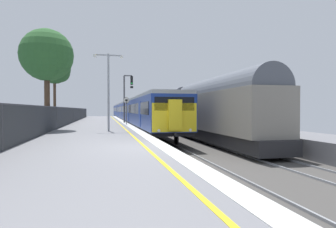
# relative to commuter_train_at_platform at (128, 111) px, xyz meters

# --- Properties ---
(ground) EXTENTS (17.40, 110.00, 1.21)m
(ground) POSITION_rel_commuter_train_at_platform_xyz_m (0.54, -36.53, -1.88)
(ground) COLOR slate
(commuter_train_at_platform) EXTENTS (2.83, 63.79, 3.81)m
(commuter_train_at_platform) POSITION_rel_commuter_train_at_platform_xyz_m (0.00, 0.00, 0.00)
(commuter_train_at_platform) COLOR navy
(commuter_train_at_platform) RESTS_ON ground
(freight_train_adjacent_track) EXTENTS (2.60, 61.63, 4.76)m
(freight_train_adjacent_track) POSITION_rel_commuter_train_at_platform_xyz_m (4.00, -5.19, 0.34)
(freight_train_adjacent_track) COLOR #232326
(freight_train_adjacent_track) RESTS_ON ground
(signal_gantry) EXTENTS (1.10, 0.24, 5.44)m
(signal_gantry) POSITION_rel_commuter_train_at_platform_xyz_m (-1.49, -15.14, 2.11)
(signal_gantry) COLOR #47474C
(signal_gantry) RESTS_ON ground
(speed_limit_sign) EXTENTS (0.59, 0.08, 2.71)m
(speed_limit_sign) POSITION_rel_commuter_train_at_platform_xyz_m (-1.85, -19.45, 0.46)
(speed_limit_sign) COLOR #59595B
(speed_limit_sign) RESTS_ON ground
(platform_lamp_mid) EXTENTS (2.00, 0.20, 5.31)m
(platform_lamp_mid) POSITION_rel_commuter_train_at_platform_xyz_m (-3.71, -27.78, 1.89)
(platform_lamp_mid) COLOR #93999E
(platform_lamp_mid) RESTS_ON ground
(platform_back_fence) EXTENTS (0.07, 99.00, 1.71)m
(platform_back_fence) POSITION_rel_commuter_train_at_platform_xyz_m (-7.55, -36.53, -0.37)
(platform_back_fence) COLOR #282B2D
(platform_back_fence) RESTS_ON ground
(background_tree_left) EXTENTS (3.63, 3.63, 8.11)m
(background_tree_left) POSITION_rel_commuter_train_at_platform_xyz_m (-9.45, -12.88, 4.91)
(background_tree_left) COLOR #473323
(background_tree_left) RESTS_ON ground
(background_tree_centre) EXTENTS (3.77, 3.77, 7.34)m
(background_tree_centre) POSITION_rel_commuter_train_at_platform_xyz_m (-7.99, -25.66, 4.08)
(background_tree_centre) COLOR #473323
(background_tree_centre) RESTS_ON ground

